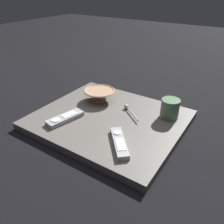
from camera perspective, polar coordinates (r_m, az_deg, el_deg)
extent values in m
plane|color=black|center=(1.07, -0.73, -2.73)|extent=(6.00, 6.00, 0.00)
cube|color=#5B5651|center=(1.06, -0.74, -1.96)|extent=(0.56, 0.66, 0.03)
cylinder|color=tan|center=(1.20, -3.15, 3.12)|extent=(0.07, 0.07, 0.01)
cone|color=tan|center=(1.19, -3.19, 4.33)|extent=(0.16, 0.16, 0.05)
torus|color=tan|center=(1.18, -3.22, 5.39)|extent=(0.16, 0.16, 0.01)
cylinder|color=#4C724C|center=(1.06, 14.35, 0.81)|extent=(0.08, 0.08, 0.09)
cylinder|color=#A3A5B2|center=(1.05, 5.11, -0.46)|extent=(0.09, 0.11, 0.01)
sphere|color=#A3A5B2|center=(1.11, 3.66, 1.33)|extent=(0.02, 0.02, 0.02)
cube|color=#9E9EA3|center=(1.04, -11.67, -1.51)|extent=(0.18, 0.09, 0.02)
cylinder|color=silver|center=(1.02, -13.98, -1.92)|extent=(0.04, 0.04, 0.00)
cube|color=silver|center=(1.05, -10.73, -0.57)|extent=(0.08, 0.05, 0.00)
cube|color=#9E9EA3|center=(0.87, 1.86, -7.72)|extent=(0.17, 0.16, 0.02)
cylinder|color=silver|center=(0.91, 1.32, -5.20)|extent=(0.03, 0.03, 0.00)
cube|color=silver|center=(0.85, 2.14, -8.07)|extent=(0.08, 0.07, 0.00)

